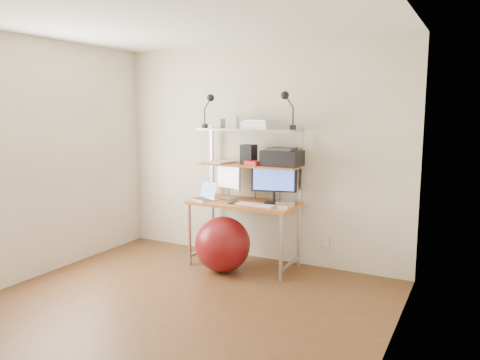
{
  "coord_description": "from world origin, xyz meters",
  "views": [
    {
      "loc": [
        2.34,
        -3.13,
        1.76
      ],
      "look_at": [
        0.1,
        1.15,
        1.03
      ],
      "focal_mm": 35.0,
      "sensor_mm": 36.0,
      "label": 1
    }
  ],
  "objects_px": {
    "printer": "(282,158)",
    "monitor_silver": "(228,179)",
    "laptop": "(206,196)",
    "monitor_black": "(274,180)",
    "exercise_ball": "(223,244)"
  },
  "relations": [
    {
      "from": "monitor_silver",
      "to": "printer",
      "type": "height_order",
      "value": "printer"
    },
    {
      "from": "monitor_black",
      "to": "printer",
      "type": "distance_m",
      "value": 0.27
    },
    {
      "from": "monitor_silver",
      "to": "printer",
      "type": "xyz_separation_m",
      "value": [
        0.65,
        0.05,
        0.27
      ]
    },
    {
      "from": "exercise_ball",
      "to": "printer",
      "type": "bearing_deg",
      "value": 37.95
    },
    {
      "from": "monitor_black",
      "to": "printer",
      "type": "bearing_deg",
      "value": 16.38
    },
    {
      "from": "printer",
      "to": "monitor_silver",
      "type": "bearing_deg",
      "value": -173.34
    },
    {
      "from": "laptop",
      "to": "monitor_black",
      "type": "bearing_deg",
      "value": 39.53
    },
    {
      "from": "laptop",
      "to": "monitor_silver",
      "type": "bearing_deg",
      "value": 68.77
    },
    {
      "from": "monitor_silver",
      "to": "monitor_black",
      "type": "height_order",
      "value": "monitor_black"
    },
    {
      "from": "exercise_ball",
      "to": "laptop",
      "type": "bearing_deg",
      "value": 151.54
    },
    {
      "from": "monitor_silver",
      "to": "laptop",
      "type": "distance_m",
      "value": 0.33
    },
    {
      "from": "monitor_silver",
      "to": "exercise_ball",
      "type": "height_order",
      "value": "monitor_silver"
    },
    {
      "from": "monitor_silver",
      "to": "printer",
      "type": "relative_size",
      "value": 1.01
    },
    {
      "from": "monitor_silver",
      "to": "printer",
      "type": "bearing_deg",
      "value": 23.68
    },
    {
      "from": "printer",
      "to": "laptop",
      "type": "bearing_deg",
      "value": -162.26
    }
  ]
}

